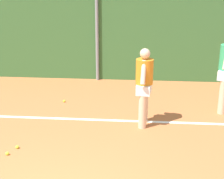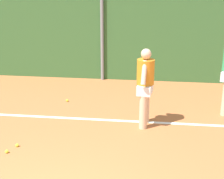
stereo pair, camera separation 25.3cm
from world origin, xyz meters
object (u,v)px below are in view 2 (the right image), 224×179
at_px(tennis_ball_1, 67,100).
at_px(tennis_ball_6, 17,145).
at_px(tennis_ball_5, 7,151).
at_px(player_midcourt, 145,83).

relative_size(tennis_ball_1, tennis_ball_6, 1.00).
relative_size(tennis_ball_1, tennis_ball_5, 1.00).
height_order(player_midcourt, tennis_ball_5, player_midcourt).
xyz_separation_m(tennis_ball_1, tennis_ball_5, (-0.45, -2.84, 0.00)).
bearing_deg(tennis_ball_5, player_midcourt, 32.29).
xyz_separation_m(player_midcourt, tennis_ball_1, (-2.08, 1.24, -0.95)).
bearing_deg(player_midcourt, tennis_ball_6, 125.43).
bearing_deg(tennis_ball_1, tennis_ball_5, -99.10).
bearing_deg(tennis_ball_1, tennis_ball_6, -97.88).
bearing_deg(tennis_ball_1, player_midcourt, -30.74).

